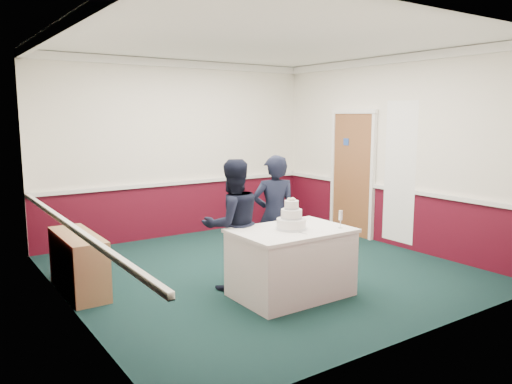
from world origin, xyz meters
TOP-DOWN VIEW (x-y plane):
  - ground at (0.00, 0.00)m, footprint 5.00×5.00m
  - room_shell at (0.08, 0.61)m, footprint 5.00×5.00m
  - sideboard at (-2.28, 0.55)m, footprint 0.41×1.20m
  - cake_table at (-0.28, -0.96)m, footprint 1.32×0.92m
  - wedding_cake at (-0.28, -0.96)m, footprint 0.35×0.35m
  - cake_knife at (-0.31, -1.16)m, footprint 0.02×0.22m
  - champagne_flute at (0.22, -1.24)m, footprint 0.05×0.05m
  - person_man at (-0.70, -0.37)m, footprint 0.82×0.67m
  - person_woman at (0.00, -0.25)m, footprint 0.68×0.57m

SIDE VIEW (x-z plane):
  - ground at x=0.00m, z-range 0.00..0.00m
  - sideboard at x=-2.28m, z-range 0.00..0.70m
  - cake_table at x=-0.28m, z-range 0.01..0.80m
  - person_man at x=-0.70m, z-range 0.00..1.57m
  - person_woman at x=0.00m, z-range 0.00..1.58m
  - cake_knife at x=-0.31m, z-range 0.79..0.79m
  - wedding_cake at x=-0.28m, z-range 0.72..1.08m
  - champagne_flute at x=0.22m, z-range 0.83..1.03m
  - room_shell at x=0.08m, z-range 0.47..3.47m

